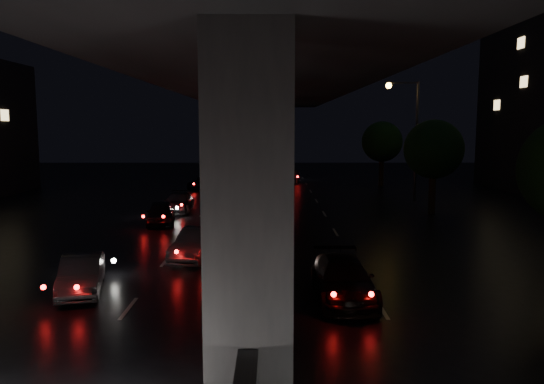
{
  "coord_description": "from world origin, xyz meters",
  "views": [
    {
      "loc": [
        0.51,
        -22.14,
        5.75
      ],
      "look_at": [
        0.56,
        4.09,
        2.44
      ],
      "focal_mm": 35.0,
      "sensor_mm": 36.0,
      "label": 1
    }
  ],
  "objects": [
    {
      "name": "ground",
      "position": [
        0.0,
        0.0,
        0.0
      ],
      "size": [
        120.0,
        120.0,
        0.0
      ],
      "primitive_type": "plane",
      "color": "black",
      "rests_on": "ground"
    },
    {
      "name": "tree_c",
      "position": [
        11.0,
        12.0,
        4.2
      ],
      "size": [
        3.8,
        3.8,
        6.12
      ],
      "color": "black",
      "rests_on": "ground"
    },
    {
      "name": "car_12",
      "position": [
        2.55,
        31.1,
        0.67
      ],
      "size": [
        2.14,
        4.11,
        1.34
      ],
      "primitive_type": "imported",
      "rotation": [
        0.0,
        0.0,
        -0.15
      ],
      "color": "slate",
      "rests_on": "ground"
    },
    {
      "name": "car_7",
      "position": [
        -5.69,
        12.98,
        0.62
      ],
      "size": [
        1.85,
        4.34,
        1.25
      ],
      "primitive_type": "imported",
      "rotation": [
        0.0,
        0.0,
        0.02
      ],
      "color": "#252628",
      "rests_on": "ground"
    },
    {
      "name": "median_barrier",
      "position": [
        0.0,
        5.0,
        0.42
      ],
      "size": [
        0.45,
        70.0,
        0.85
      ],
      "primitive_type": "cube",
      "color": "#37373A",
      "rests_on": "ground"
    },
    {
      "name": "car_10",
      "position": [
        -2.95,
        25.7,
        0.55
      ],
      "size": [
        2.19,
        4.11,
        1.1
      ],
      "primitive_type": "imported",
      "rotation": [
        0.0,
        0.0,
        0.09
      ],
      "color": "black",
      "rests_on": "ground"
    },
    {
      "name": "tree_d",
      "position": [
        11.0,
        28.0,
        4.2
      ],
      "size": [
        3.8,
        3.8,
        6.12
      ],
      "color": "black",
      "rests_on": "ground"
    },
    {
      "name": "car_3",
      "position": [
        2.91,
        -5.03,
        0.67
      ],
      "size": [
        1.94,
        4.62,
        1.33
      ],
      "primitive_type": "imported",
      "rotation": [
        0.0,
        0.0,
        0.02
      ],
      "color": "black",
      "rests_on": "ground"
    },
    {
      "name": "car_9",
      "position": [
        -3.12,
        17.35,
        0.54
      ],
      "size": [
        1.84,
        3.47,
        1.09
      ],
      "primitive_type": "imported",
      "rotation": [
        0.0,
        0.0,
        0.22
      ],
      "color": "#4A4440",
      "rests_on": "ground"
    },
    {
      "name": "car_5",
      "position": [
        -2.69,
        0.31,
        0.65
      ],
      "size": [
        2.06,
        4.15,
        1.31
      ],
      "primitive_type": "imported",
      "rotation": [
        0.0,
        0.0,
        -0.18
      ],
      "color": "#28272A",
      "rests_on": "ground"
    },
    {
      "name": "car_4",
      "position": [
        -6.07,
        -4.29,
        0.62
      ],
      "size": [
        2.17,
        3.99,
        1.25
      ],
      "primitive_type": "imported",
      "rotation": [
        0.0,
        0.0,
        0.24
      ],
      "color": "#252528",
      "rests_on": "ground"
    },
    {
      "name": "streetlight_far",
      "position": [
        10.97,
        18.0,
        5.66
      ],
      "size": [
        2.52,
        0.44,
        9.0
      ],
      "color": "#2D2D33",
      "rests_on": "ground"
    },
    {
      "name": "car_11",
      "position": [
        -5.83,
        25.69,
        0.54
      ],
      "size": [
        2.47,
        4.13,
        1.07
      ],
      "primitive_type": "imported",
      "rotation": [
        0.0,
        0.0,
        -0.19
      ],
      "color": "black",
      "rests_on": "ground"
    },
    {
      "name": "car_6",
      "position": [
        -5.95,
        8.45,
        0.66
      ],
      "size": [
        2.16,
        4.07,
        1.32
      ],
      "primitive_type": "imported",
      "rotation": [
        0.0,
        0.0,
        0.16
      ],
      "color": "black",
      "rests_on": "ground"
    },
    {
      "name": "car_8",
      "position": [
        -2.55,
        11.95,
        0.6
      ],
      "size": [
        1.73,
        3.62,
        1.19
      ],
      "primitive_type": "imported",
      "rotation": [
        0.0,
        0.0,
        -0.09
      ],
      "color": "black",
      "rests_on": "ground"
    },
    {
      "name": "viaduct",
      "position": [
        0.0,
        5.0,
        8.34
      ],
      "size": [
        12.0,
        80.0,
        10.5
      ],
      "color": "#37373A",
      "rests_on": "ground"
    }
  ]
}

